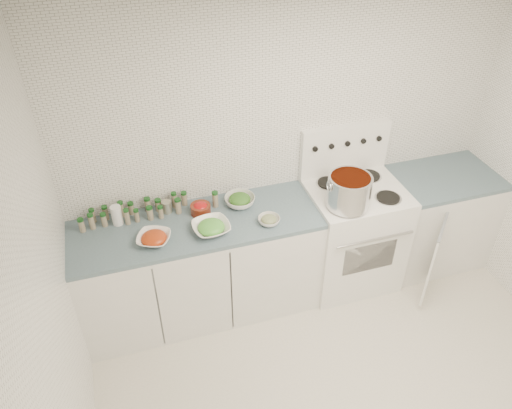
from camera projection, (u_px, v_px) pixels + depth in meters
The scene contains 14 objects.
floor at pixel (355, 403), 3.50m from camera, with size 3.50×3.50×0.00m, color beige.
room_walls at pixel (391, 234), 2.57m from camera, with size 3.54×3.04×2.52m.
counter_left at pixel (200, 268), 3.95m from camera, with size 1.85×0.62×0.90m.
stove at pixel (351, 232), 4.22m from camera, with size 0.76×0.70×1.36m.
counter_right at pixel (434, 218), 4.45m from camera, with size 0.89×0.92×0.90m.
stock_pot at pixel (349, 190), 3.70m from camera, with size 0.35×0.33×0.25m.
bowl_tomato at pixel (154, 238), 3.49m from camera, with size 0.30×0.30×0.08m.
bowl_snowpea at pixel (211, 227), 3.58m from camera, with size 0.30×0.30×0.09m.
bowl_broccoli at pixel (240, 200), 3.84m from camera, with size 0.30×0.30×0.09m.
bowl_zucchini at pixel (269, 220), 3.66m from camera, with size 0.17×0.17×0.06m.
bowl_pepper at pixel (201, 208), 3.75m from camera, with size 0.15×0.15×0.09m.
salt_canister at pixel (117, 215), 3.63m from camera, with size 0.08×0.08×0.15m, color white.
tin_can at pixel (167, 207), 3.76m from camera, with size 0.07×0.07×0.10m, color #9F9B86.
spice_cluster at pixel (142, 210), 3.71m from camera, with size 1.03×0.16×0.13m.
Camera 1 is at (-1.24, -1.66, 3.22)m, focal length 35.00 mm.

